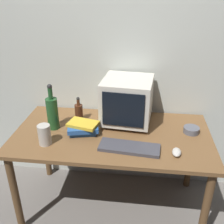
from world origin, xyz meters
TOP-DOWN VIEW (x-y plane):
  - ground_plane at (0.00, 0.00)m, footprint 6.00×6.00m
  - back_wall at (0.00, 0.45)m, footprint 4.00×0.08m
  - desk at (0.00, 0.00)m, footprint 1.50×0.79m
  - crt_monitor at (0.10, 0.19)m, footprint 0.41×0.42m
  - keyboard at (0.15, -0.20)m, footprint 0.43×0.19m
  - computer_mouse at (0.46, -0.22)m, footprint 0.07×0.11m
  - bottle_tall at (-0.47, 0.02)m, footprint 0.09×0.09m
  - bottle_short at (-0.30, 0.17)m, footprint 0.07×0.07m
  - book_stack at (-0.22, -0.03)m, footprint 0.26×0.20m
  - cd_spindle at (0.60, 0.08)m, footprint 0.12×0.12m
  - metal_canister at (-0.46, -0.21)m, footprint 0.09×0.09m

SIDE VIEW (x-z plane):
  - ground_plane at x=0.00m, z-range 0.00..0.00m
  - desk at x=0.00m, z-range 0.28..1.02m
  - keyboard at x=0.15m, z-range 0.74..0.77m
  - computer_mouse at x=0.46m, z-range 0.74..0.78m
  - cd_spindle at x=0.60m, z-range 0.74..0.79m
  - book_stack at x=-0.22m, z-range 0.74..0.84m
  - metal_canister at x=-0.46m, z-range 0.74..0.89m
  - bottle_short at x=-0.30m, z-range 0.72..0.93m
  - bottle_tall at x=-0.47m, z-range 0.70..1.07m
  - crt_monitor at x=0.10m, z-range 0.75..1.12m
  - back_wall at x=0.00m, z-range 0.00..2.50m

